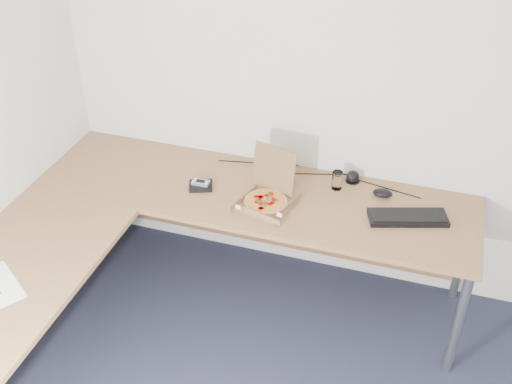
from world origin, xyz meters
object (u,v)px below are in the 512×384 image
(pizza_box, at_px, (267,198))
(keyboard, at_px, (408,218))
(wallet, at_px, (201,186))
(drinking_glass, at_px, (337,180))
(desk, at_px, (171,230))

(pizza_box, distance_m, keyboard, 0.76)
(keyboard, relative_size, wallet, 3.16)
(pizza_box, height_order, wallet, pizza_box)
(pizza_box, height_order, keyboard, pizza_box)
(drinking_glass, relative_size, wallet, 0.82)
(desk, relative_size, drinking_glass, 23.13)
(desk, height_order, keyboard, keyboard)
(wallet, bearing_deg, keyboard, -18.22)
(pizza_box, bearing_deg, keyboard, 22.23)
(drinking_glass, xyz_separation_m, keyboard, (0.42, -0.18, -0.04))
(keyboard, distance_m, wallet, 1.16)
(drinking_glass, distance_m, wallet, 0.78)
(drinking_glass, bearing_deg, desk, -141.42)
(pizza_box, relative_size, drinking_glass, 2.87)
(desk, height_order, drinking_glass, drinking_glass)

